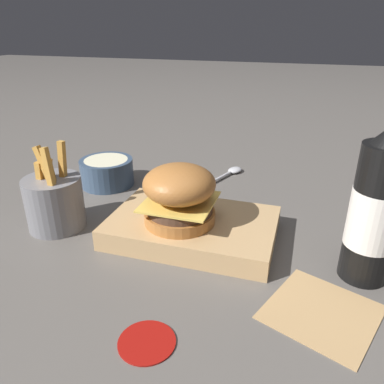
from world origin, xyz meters
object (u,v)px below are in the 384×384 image
object	(u,v)px
burger	(179,194)
side_bowl	(107,171)
fries_basket	(54,201)
spoon	(230,173)
serving_board	(192,228)
ketchup_bottle	(375,212)

from	to	relation	value
burger	side_bowl	distance (m)	0.29
burger	side_bowl	world-z (taller)	burger
fries_basket	spoon	bearing A→B (deg)	-126.11
burger	fries_basket	bearing A→B (deg)	5.65
serving_board	burger	size ratio (longest dim) A/B	2.37
serving_board	side_bowl	xyz separation A→B (m)	(0.25, -0.16, 0.01)
ketchup_bottle	side_bowl	bearing A→B (deg)	-19.99
ketchup_bottle	spoon	xyz separation A→B (m)	(0.26, -0.33, -0.10)
serving_board	side_bowl	world-z (taller)	side_bowl
fries_basket	spoon	distance (m)	0.42
burger	spoon	distance (m)	0.32
fries_basket	spoon	xyz separation A→B (m)	(-0.24, -0.33, -0.04)
serving_board	ketchup_bottle	world-z (taller)	ketchup_bottle
burger	ketchup_bottle	xyz separation A→B (m)	(-0.28, 0.01, 0.02)
spoon	side_bowl	bearing A→B (deg)	140.13
ketchup_bottle	side_bowl	distance (m)	0.55
burger	serving_board	bearing A→B (deg)	-143.04
serving_board	side_bowl	size ratio (longest dim) A/B	2.37
spoon	burger	bearing A→B (deg)	-162.31
fries_basket	ketchup_bottle	bearing A→B (deg)	-179.10
serving_board	burger	world-z (taller)	burger
serving_board	fries_basket	bearing A→B (deg)	8.26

